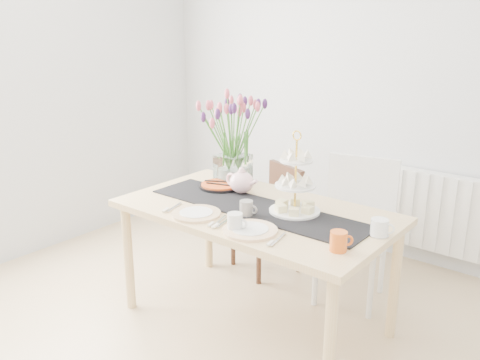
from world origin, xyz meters
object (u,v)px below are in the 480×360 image
Objects in this scene: mug_orange at (338,241)px; chair_white at (356,218)px; teapot at (242,182)px; cake_stand at (295,193)px; mug_white at (235,222)px; plate_left at (196,214)px; radiator at (420,209)px; chair_brown at (274,210)px; tart_tin at (220,186)px; tulip_vase at (233,126)px; cream_jug at (379,228)px; dining_table at (255,221)px; mug_grey at (246,208)px; plate_right at (250,230)px.

chair_white is at bearing 61.74° from mug_orange.
chair_white is 0.82m from teapot.
cake_stand is 0.43m from mug_white.
plate_left is (-0.51, -1.00, 0.20)m from chair_white.
teapot reaches higher than mug_white.
mug_white is (-0.36, -1.76, 0.35)m from radiator.
chair_white is at bearing 68.81° from mug_white.
chair_brown is 1.19m from mug_white.
tart_tin is at bearing -177.38° from teapot.
tulip_vase is 2.53× the size of tart_tin.
tart_tin is at bearing 169.40° from cream_jug.
chair_white is at bearing 81.61° from cake_stand.
mug_grey reaches higher than dining_table.
tulip_vase is 0.41m from teapot.
plate_left is 0.97× the size of plate_right.
chair_brown reaches higher than plate_right.
tulip_vase is at bearing 104.92° from mug_orange.
chair_brown is at bearing 105.11° from teapot.
mug_grey reaches higher than radiator.
chair_brown is 8.72× the size of cream_jug.
mug_orange is (0.66, -0.22, 0.13)m from dining_table.
chair_white is 10.48× the size of cream_jug.
cake_stand is 4.35× the size of mug_orange.
dining_table is 17.69× the size of cream_jug.
tulip_vase is 0.76m from plate_left.
tulip_vase is (-0.75, -0.38, 0.58)m from chair_white.
cake_stand reaches higher than teapot.
dining_table is 0.45m from tart_tin.
cake_stand is at bearing 41.88° from plate_left.
plate_left reaches higher than dining_table.
tulip_vase is 2.50× the size of plate_left.
chair_white is at bearing 27.29° from tulip_vase.
dining_table is at bearing 98.77° from mug_white.
mug_white is (0.47, -1.03, 0.34)m from chair_brown.
tart_tin is 0.73m from mug_white.
dining_table is 0.71m from mug_orange.
dining_table is 0.38m from mug_white.
mug_orange is at bearing -110.91° from cream_jug.
chair_white is 1.02m from tulip_vase.
chair_white reaches higher than dining_table.
tulip_vase is at bearing 97.93° from tart_tin.
chair_white is 0.93m from tart_tin.
chair_brown is at bearing 83.26° from tart_tin.
chair_brown is 8.77× the size of mug_grey.
mug_white is at bearing -113.25° from chair_white.
mug_grey is at bearing 123.02° from mug_orange.
chair_brown reaches higher than radiator.
tart_tin is at bearing -82.07° from tulip_vase.
cream_jug is 0.73m from mug_grey.
teapot reaches higher than tart_tin.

